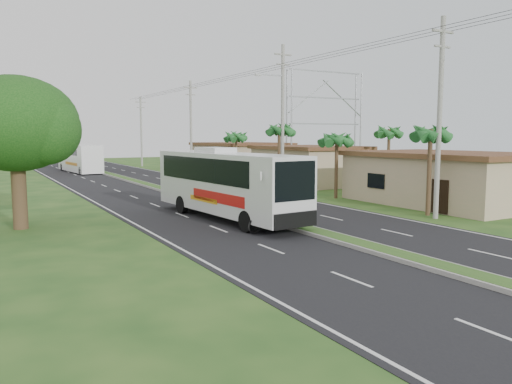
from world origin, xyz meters
TOP-DOWN VIEW (x-y plane):
  - ground at (0.00, 0.00)m, footprint 180.00×180.00m
  - road_asphalt at (0.00, 20.00)m, footprint 14.00×160.00m
  - median_strip at (0.00, 20.00)m, footprint 1.20×160.00m
  - lane_edge_left at (-6.70, 20.00)m, footprint 0.12×160.00m
  - lane_edge_right at (6.70, 20.00)m, footprint 0.12×160.00m
  - shop_near at (14.00, 6.00)m, footprint 8.60×12.60m
  - shop_mid at (14.00, 22.00)m, footprint 7.60×10.60m
  - shop_far at (14.00, 36.00)m, footprint 8.60×11.60m
  - palm_verge_a at (9.00, 3.00)m, footprint 2.40×2.40m
  - palm_verge_b at (9.40, 12.00)m, footprint 2.40×2.40m
  - palm_verge_c at (8.80, 19.00)m, footprint 2.40×2.40m
  - palm_verge_d at (9.30, 28.00)m, footprint 2.40×2.40m
  - palm_behind_shop at (17.50, 15.00)m, footprint 2.40×2.40m
  - shade_tree at (-12.11, 10.02)m, footprint 6.30×6.00m
  - utility_pole_a at (8.50, 2.00)m, footprint 1.60×0.28m
  - utility_pole_b at (8.47, 18.00)m, footprint 3.20×0.28m
  - utility_pole_c at (8.50, 38.00)m, footprint 1.60×0.28m
  - utility_pole_d at (8.50, 58.00)m, footprint 1.60×0.28m
  - billboard_lattice at (22.00, 30.00)m, footprint 10.18×1.18m
  - coach_bus_main at (-1.80, 7.62)m, footprint 3.48×12.41m
  - coach_bus_far at (-2.19, 49.37)m, footprint 3.49×12.12m
  - motorcyclist at (-2.00, 3.05)m, footprint 1.89×0.64m

SIDE VIEW (x-z plane):
  - ground at x=0.00m, z-range 0.00..0.00m
  - lane_edge_left at x=-6.70m, z-range 0.00..0.00m
  - lane_edge_right at x=6.70m, z-range 0.00..0.00m
  - road_asphalt at x=0.00m, z-range 0.00..0.02m
  - median_strip at x=0.00m, z-range 0.01..0.20m
  - motorcyclist at x=-2.00m, z-range -0.33..1.93m
  - shop_near at x=14.00m, z-range 0.02..3.54m
  - shop_mid at x=14.00m, z-range 0.02..3.69m
  - shop_far at x=14.00m, z-range 0.02..3.84m
  - coach_bus_far at x=-2.19m, z-range 0.23..3.72m
  - coach_bus_main at x=-1.80m, z-range 0.20..4.16m
  - palm_verge_b at x=9.40m, z-range 1.83..6.88m
  - palm_verge_d at x=9.30m, z-range 1.92..7.17m
  - palm_verge_a at x=9.00m, z-range 2.02..7.47m
  - palm_behind_shop at x=17.50m, z-range 2.11..7.76m
  - shade_tree at x=-12.11m, z-range 1.26..8.80m
  - palm_verge_c at x=8.80m, z-range 2.20..8.05m
  - utility_pole_d at x=8.50m, z-range 0.17..10.67m
  - utility_pole_a at x=8.50m, z-range 0.17..11.17m
  - utility_pole_c at x=8.50m, z-range 0.17..11.17m
  - utility_pole_b at x=8.47m, z-range 0.26..12.26m
  - billboard_lattice at x=22.00m, z-range 0.79..12.86m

